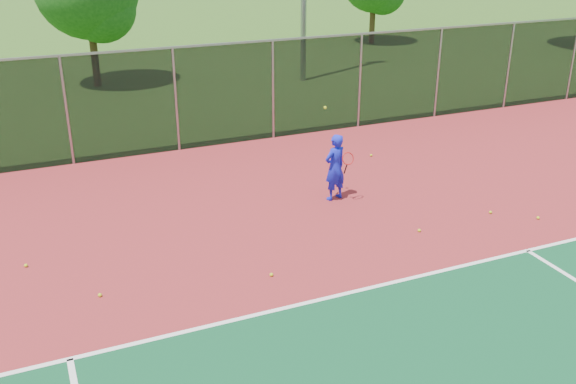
# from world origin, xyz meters

# --- Properties ---
(ground) EXTENTS (120.00, 120.00, 0.00)m
(ground) POSITION_xyz_m (0.00, 0.00, 0.00)
(ground) COLOR #2A5017
(ground) RESTS_ON ground
(court_apron) EXTENTS (30.00, 20.00, 0.02)m
(court_apron) POSITION_xyz_m (0.00, 2.00, 0.01)
(court_apron) COLOR maroon
(court_apron) RESTS_ON ground
(fence_back) EXTENTS (30.00, 0.06, 3.03)m
(fence_back) POSITION_xyz_m (0.00, 12.00, 1.56)
(fence_back) COLOR black
(fence_back) RESTS_ON court_apron
(tennis_player) EXTENTS (0.68, 0.68, 2.32)m
(tennis_player) POSITION_xyz_m (-0.43, 6.96, 0.84)
(tennis_player) COLOR #161FD4
(tennis_player) RESTS_ON court_apron
(practice_ball_0) EXTENTS (0.07, 0.07, 0.07)m
(practice_ball_0) POSITION_xyz_m (-6.31, 4.66, 0.06)
(practice_ball_0) COLOR #BDD218
(practice_ball_0) RESTS_ON court_apron
(practice_ball_1) EXTENTS (0.07, 0.07, 0.07)m
(practice_ball_1) POSITION_xyz_m (3.30, 4.10, 0.06)
(practice_ball_1) COLOR #BDD218
(practice_ball_1) RESTS_ON court_apron
(practice_ball_3) EXTENTS (0.07, 0.07, 0.07)m
(practice_ball_3) POSITION_xyz_m (0.45, 4.61, 0.06)
(practice_ball_3) COLOR #BDD218
(practice_ball_3) RESTS_ON court_apron
(practice_ball_4) EXTENTS (0.07, 0.07, 0.07)m
(practice_ball_4) POSITION_xyz_m (-3.21, 4.11, 0.06)
(practice_ball_4) COLOR #BDD218
(practice_ball_4) RESTS_ON court_apron
(practice_ball_5) EXTENTS (0.07, 0.07, 0.07)m
(practice_ball_5) POSITION_xyz_m (-7.49, 6.33, 0.06)
(practice_ball_5) COLOR #BDD218
(practice_ball_5) RESTS_ON court_apron
(practice_ball_6) EXTENTS (0.07, 0.07, 0.07)m
(practice_ball_6) POSITION_xyz_m (1.93, 9.27, 0.06)
(practice_ball_6) COLOR #BDD218
(practice_ball_6) RESTS_ON court_apron
(practice_ball_7) EXTENTS (0.07, 0.07, 0.07)m
(practice_ball_7) POSITION_xyz_m (2.50, 4.77, 0.06)
(practice_ball_7) COLOR #BDD218
(practice_ball_7) RESTS_ON court_apron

